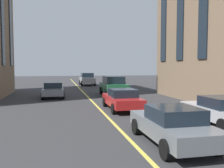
# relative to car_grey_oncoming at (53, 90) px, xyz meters

# --- Properties ---
(lane_centre_line) EXTENTS (80.00, 0.16, 0.01)m
(lane_centre_line) POSITION_rel_car_grey_oncoming_xyz_m (-4.35, -3.13, -0.70)
(lane_centre_line) COLOR #D8C64C
(lane_centre_line) RESTS_ON ground_plane
(car_grey_oncoming) EXTENTS (4.40, 1.95, 1.37)m
(car_grey_oncoming) POSITION_rel_car_grey_oncoming_xyz_m (0.00, 0.00, 0.00)
(car_grey_oncoming) COLOR slate
(car_grey_oncoming) RESTS_ON ground_plane
(car_silver_parked_b) EXTENTS (4.40, 1.95, 1.37)m
(car_silver_parked_b) POSITION_rel_car_grey_oncoming_xyz_m (-12.80, -8.03, 0.00)
(car_silver_parked_b) COLOR #B7BABF
(car_silver_parked_b) RESTS_ON ground_plane
(car_grey_far) EXTENTS (4.40, 1.95, 1.37)m
(car_grey_far) POSITION_rel_car_grey_oncoming_xyz_m (-15.02, -4.48, 0.00)
(car_grey_far) COLOR slate
(car_grey_far) RESTS_ON ground_plane
(car_green_parked_a) EXTENTS (4.70, 2.14, 1.88)m
(car_green_parked_a) POSITION_rel_car_grey_oncoming_xyz_m (0.32, -5.71, 0.27)
(car_green_parked_a) COLOR #1E6038
(car_green_parked_a) RESTS_ON ground_plane
(car_silver_near) EXTENTS (4.70, 2.14, 1.88)m
(car_silver_near) POSITION_rel_car_grey_oncoming_xyz_m (14.41, -4.71, 0.27)
(car_silver_near) COLOR #B7BABF
(car_silver_near) RESTS_ON ground_plane
(car_grey_mid) EXTENTS (3.90, 1.89, 1.40)m
(car_grey_mid) POSITION_rel_car_grey_oncoming_xyz_m (9.21, -8.03, -0.00)
(car_grey_mid) COLOR slate
(car_grey_mid) RESTS_ON ground_plane
(car_red_trailing) EXTENTS (4.40, 1.95, 1.37)m
(car_red_trailing) POSITION_rel_car_grey_oncoming_xyz_m (-7.71, -4.51, 0.00)
(car_red_trailing) COLOR #B21E1E
(car_red_trailing) RESTS_ON ground_plane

